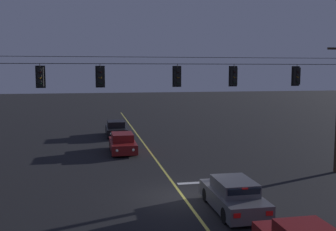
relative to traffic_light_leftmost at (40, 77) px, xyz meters
The scene contains 12 objects.
ground_plane 9.19m from the traffic_light_leftmost, 22.51° to the right, with size 180.00×180.00×0.00m, color black.
lane_centre_stripe 10.63m from the traffic_light_leftmost, 42.04° to the left, with size 0.14×60.00×0.01m, color #D1C64C.
stop_bar_paint 10.30m from the traffic_light_leftmost, ahead, with size 3.40×0.36×0.01m, color silver.
signal_span_assembly 6.88m from the traffic_light_leftmost, ahead, with size 21.73×0.32×7.73m.
traffic_light_leftmost is the anchor object (origin of this frame).
traffic_light_left_inner 2.95m from the traffic_light_leftmost, ahead, with size 0.48×0.41×1.22m.
traffic_light_centre 6.99m from the traffic_light_leftmost, ahead, with size 0.48×0.41×1.22m.
traffic_light_right_inner 10.14m from the traffic_light_leftmost, ahead, with size 0.48×0.41×1.22m.
traffic_light_rightmost 13.88m from the traffic_light_leftmost, ahead, with size 0.48×0.41×1.22m.
car_waiting_near_lane 10.96m from the traffic_light_leftmost, 30.92° to the right, with size 1.80×4.33×1.39m.
car_oncoming_lead 10.76m from the traffic_light_leftmost, 60.51° to the left, with size 1.80×4.42×1.39m.
car_oncoming_trailing 17.09m from the traffic_light_leftmost, 73.36° to the left, with size 1.80×4.42×1.39m.
Camera 1 is at (-4.25, -17.89, 5.99)m, focal length 42.51 mm.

